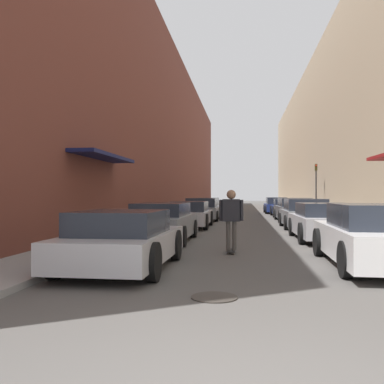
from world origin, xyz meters
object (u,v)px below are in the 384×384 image
(parked_car_left_2, at_px, (191,215))
(parked_car_left_4, at_px, (206,207))
(traffic_light, at_px, (316,184))
(parked_car_left_3, at_px, (202,210))
(parked_car_left_1, at_px, (163,223))
(parked_car_right_0, at_px, (374,236))
(parked_car_right_2, at_px, (305,214))
(skateboarder, at_px, (231,214))
(parked_car_left_0, at_px, (122,240))
(parked_car_right_1, at_px, (324,222))
(parked_car_right_4, at_px, (285,208))
(parked_car_right_5, at_px, (276,206))
(manhole_cover, at_px, (214,297))
(parked_car_right_3, at_px, (294,210))

(parked_car_left_2, xyz_separation_m, parked_car_left_4, (-0.15, 10.44, 0.02))
(traffic_light, bearing_deg, parked_car_left_3, -147.08)
(parked_car_left_1, height_order, traffic_light, traffic_light)
(parked_car_right_0, height_order, parked_car_right_2, parked_car_right_2)
(skateboarder, distance_m, traffic_light, 19.70)
(parked_car_left_0, bearing_deg, parked_car_left_4, 90.32)
(parked_car_right_2, relative_size, skateboarder, 2.36)
(parked_car_right_1, bearing_deg, parked_car_right_2, 89.01)
(parked_car_left_2, distance_m, parked_car_right_4, 11.90)
(parked_car_left_1, height_order, skateboarder, skateboarder)
(parked_car_right_2, distance_m, parked_car_right_5, 15.61)
(parked_car_left_2, xyz_separation_m, parked_car_right_4, (5.35, 10.63, 0.00))
(parked_car_right_4, bearing_deg, parked_car_right_2, -90.52)
(traffic_light, bearing_deg, parked_car_left_1, -114.77)
(manhole_cover, bearing_deg, parked_car_left_2, 98.58)
(parked_car_left_0, height_order, parked_car_left_1, parked_car_left_1)
(parked_car_right_5, bearing_deg, skateboarder, -96.97)
(parked_car_right_0, xyz_separation_m, manhole_cover, (-3.21, -3.16, -0.65))
(parked_car_left_3, distance_m, parked_car_left_4, 4.84)
(skateboarder, bearing_deg, parked_car_right_3, 76.99)
(parked_car_left_3, height_order, parked_car_right_5, parked_car_left_3)
(parked_car_left_4, distance_m, traffic_light, 7.77)
(manhole_cover, distance_m, traffic_light, 24.56)
(parked_car_right_0, bearing_deg, parked_car_right_4, 89.67)
(parked_car_left_3, xyz_separation_m, skateboarder, (2.14, -14.13, 0.39))
(parked_car_left_2, bearing_deg, parked_car_right_0, -63.03)
(parked_car_left_2, bearing_deg, parked_car_right_2, 2.41)
(parked_car_left_4, bearing_deg, traffic_light, -0.23)
(parked_car_right_2, relative_size, parked_car_right_4, 0.85)
(parked_car_right_2, height_order, manhole_cover, parked_car_right_2)
(traffic_light, bearing_deg, skateboarder, -105.61)
(parked_car_left_2, distance_m, parked_car_right_0, 11.54)
(parked_car_left_0, distance_m, parked_car_right_3, 17.44)
(parked_car_right_3, relative_size, skateboarder, 2.83)
(parked_car_left_1, height_order, parked_car_right_4, parked_car_left_1)
(parked_car_right_5, bearing_deg, traffic_light, -66.88)
(parked_car_right_0, bearing_deg, skateboarder, 150.36)
(parked_car_right_4, height_order, traffic_light, traffic_light)
(parked_car_left_4, relative_size, parked_car_right_2, 1.03)
(parked_car_left_2, bearing_deg, manhole_cover, -81.42)
(parked_car_left_3, distance_m, parked_car_right_1, 11.74)
(parked_car_left_1, relative_size, parked_car_right_2, 1.18)
(parked_car_left_2, xyz_separation_m, traffic_light, (7.43, 10.41, 1.69))
(parked_car_left_0, height_order, traffic_light, traffic_light)
(parked_car_right_2, bearing_deg, parked_car_right_5, 90.51)
(parked_car_left_0, xyz_separation_m, parked_car_right_1, (5.20, 6.27, 0.02))
(parked_car_right_0, height_order, parked_car_right_1, parked_car_right_0)
(manhole_cover, bearing_deg, parked_car_right_3, 79.98)
(parked_car_left_4, bearing_deg, parked_car_left_2, -89.17)
(parked_car_left_0, bearing_deg, parked_car_right_2, 65.17)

